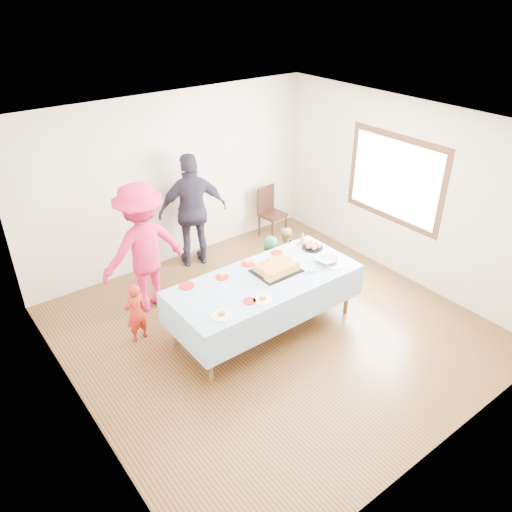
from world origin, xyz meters
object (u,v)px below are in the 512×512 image
(party_table, at_px, (265,282))
(birthday_cake, at_px, (276,268))
(dining_chair, at_px, (270,209))
(adult_left, at_px, (143,248))

(party_table, xyz_separation_m, birthday_cake, (0.23, 0.04, 0.10))
(dining_chair, bearing_deg, adult_left, -172.90)
(birthday_cake, bearing_deg, adult_left, 131.52)
(party_table, relative_size, dining_chair, 2.74)
(birthday_cake, bearing_deg, party_table, -168.78)
(adult_left, bearing_deg, dining_chair, -168.17)
(birthday_cake, relative_size, adult_left, 0.31)
(party_table, distance_m, birthday_cake, 0.25)
(birthday_cake, relative_size, dining_chair, 0.64)
(party_table, bearing_deg, birthday_cake, 11.22)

